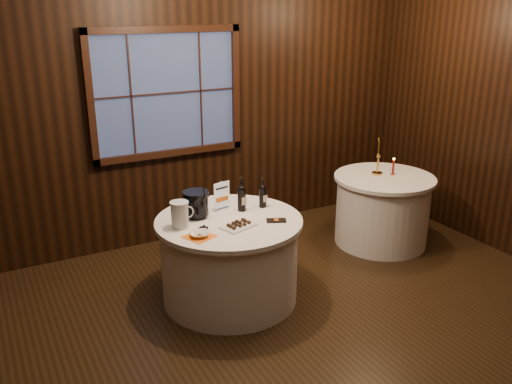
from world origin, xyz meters
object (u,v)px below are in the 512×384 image
main_table (230,259)px  sign_stand (221,200)px  chocolate_box (276,220)px  brass_candlestick (378,161)px  chocolate_plate (238,225)px  red_candle (393,168)px  ice_bucket (196,204)px  glass_pitcher (180,214)px  port_bottle_right (263,194)px  cracker_bowl (199,234)px  grape_bunch (204,229)px  side_table (382,209)px  port_bottle_left (242,196)px

main_table → sign_stand: (0.04, 0.24, 0.47)m
chocolate_box → brass_candlestick: brass_candlestick is taller
chocolate_plate → brass_candlestick: 2.07m
brass_candlestick → sign_stand: bearing=-175.2°
sign_stand → brass_candlestick: size_ratio=0.65×
red_candle → main_table: bearing=-171.9°
ice_bucket → glass_pitcher: 0.25m
port_bottle_right → glass_pitcher: (-0.83, -0.09, -0.01)m
chocolate_plate → cracker_bowl: bearing=-174.9°
grape_bunch → port_bottle_right: bearing=19.6°
side_table → ice_bucket: bearing=-176.9°
port_bottle_left → main_table: bearing=-157.2°
ice_bucket → cracker_bowl: ice_bucket is taller
side_table → chocolate_plate: 2.10m
grape_bunch → glass_pitcher: size_ratio=0.68×
cracker_bowl → brass_candlestick: size_ratio=0.37×
ice_bucket → grape_bunch: (-0.06, -0.30, -0.11)m
chocolate_box → glass_pitcher: bearing=-173.6°
grape_bunch → chocolate_box: bearing=-9.9°
port_bottle_right → chocolate_plate: size_ratio=0.85×
port_bottle_left → chocolate_plate: (-0.19, -0.32, -0.12)m
port_bottle_right → brass_candlestick: (1.58, 0.28, 0.03)m
side_table → grape_bunch: 2.36m
ice_bucket → cracker_bowl: size_ratio=1.52×
chocolate_plate → grape_bunch: size_ratio=2.14×
grape_bunch → sign_stand: bearing=47.7°
main_table → cracker_bowl: cracker_bowl is taller
port_bottle_left → glass_pitcher: 0.63m
side_table → sign_stand: sign_stand is taller
cracker_bowl → side_table: bearing=12.5°
main_table → glass_pitcher: glass_pitcher is taller
chocolate_box → grape_bunch: bearing=-164.3°
main_table → sign_stand: size_ratio=4.75×
chocolate_plate → grape_bunch: bearing=167.0°
chocolate_plate → red_candle: (2.11, 0.49, 0.06)m
chocolate_box → side_table: bearing=43.4°
sign_stand → red_candle: size_ratio=1.41×
chocolate_box → brass_candlestick: 1.76m
brass_candlestick → ice_bucket: bearing=-174.3°
port_bottle_left → chocolate_plate: bearing=-132.7°
port_bottle_right → glass_pitcher: size_ratio=1.25×
sign_stand → glass_pitcher: (-0.47, -0.20, 0.02)m
chocolate_box → glass_pitcher: size_ratio=0.75×
chocolate_plate → red_candle: red_candle is taller
chocolate_plate → grape_bunch: (-0.29, 0.07, 0.00)m
port_bottle_left → chocolate_box: 0.41m
grape_bunch → side_table: bearing=10.5°
chocolate_plate → glass_pitcher: size_ratio=1.46×
sign_stand → chocolate_plate: 0.44m
chocolate_box → chocolate_plate: bearing=-161.6°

